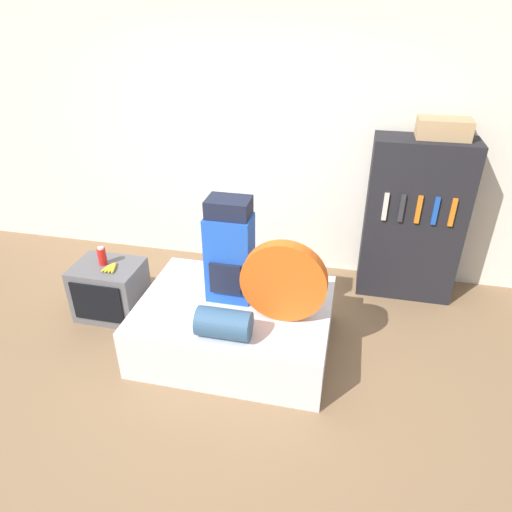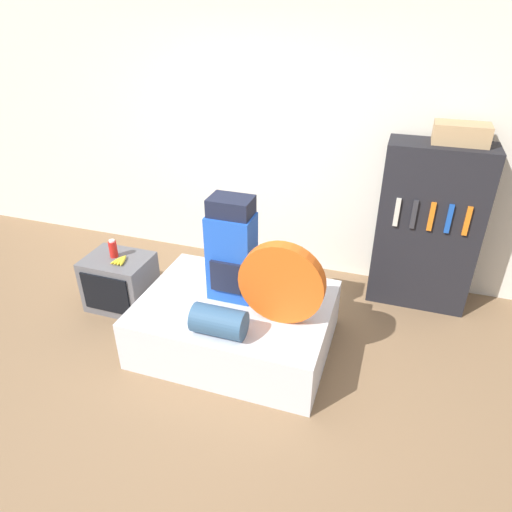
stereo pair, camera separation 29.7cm
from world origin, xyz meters
TOP-DOWN VIEW (x-y plane):
  - ground_plane at (0.00, 0.00)m, footprint 16.00×16.00m
  - wall_back at (0.00, 2.01)m, footprint 8.00×0.05m
  - bed at (0.12, 0.54)m, footprint 1.52×1.15m
  - backpack at (0.06, 0.63)m, footprint 0.35×0.28m
  - tent_bag at (0.52, 0.44)m, footprint 0.64×0.10m
  - sleeping_roll at (0.15, 0.13)m, footprint 0.39×0.22m
  - television at (-1.10, 0.73)m, footprint 0.58×0.47m
  - canister at (-1.14, 0.75)m, footprint 0.07×0.07m
  - banana_bunch at (-1.03, 0.69)m, footprint 0.13×0.18m
  - bookshelf at (1.51, 1.72)m, footprint 0.87×0.41m
  - cardboard_box at (1.63, 1.76)m, footprint 0.43×0.25m

SIDE VIEW (x-z plane):
  - ground_plane at x=0.00m, z-range 0.00..0.00m
  - bed at x=0.12m, z-range 0.00..0.44m
  - television at x=-1.10m, z-range 0.00..0.51m
  - banana_bunch at x=-1.03m, z-range 0.51..0.54m
  - sleeping_roll at x=0.15m, z-range 0.44..0.66m
  - canister at x=-1.14m, z-range 0.50..0.67m
  - tent_bag at x=0.52m, z-range 0.44..1.08m
  - bookshelf at x=1.51m, z-range 0.00..1.52m
  - backpack at x=0.06m, z-range 0.42..1.27m
  - wall_back at x=0.00m, z-range 0.00..2.60m
  - cardboard_box at x=1.63m, z-range 1.52..1.68m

